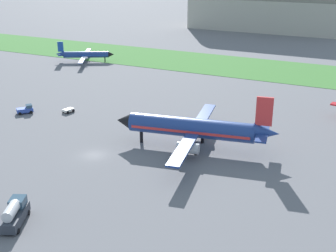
{
  "coord_description": "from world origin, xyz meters",
  "views": [
    {
      "loc": [
        44.91,
        -63.2,
        35.28
      ],
      "look_at": [
        9.3,
        12.2,
        3.0
      ],
      "focal_mm": 48.77,
      "sensor_mm": 36.0,
      "label": 1
    }
  ],
  "objects": [
    {
      "name": "airplane_taxiing_turboprop",
      "position": [
        -44.87,
        61.55,
        2.51
      ],
      "size": [
        18.21,
        20.93,
        6.85
      ],
      "rotation": [
        0.0,
        0.0,
        0.48
      ],
      "color": "navy",
      "rests_on": "ground_plane"
    },
    {
      "name": "baggage_cart_midfield",
      "position": [
        -18.67,
        17.22,
        0.57
      ],
      "size": [
        2.22,
        2.7,
        0.9
      ],
      "rotation": [
        0.0,
        0.0,
        1.35
      ],
      "color": "white",
      "rests_on": "ground_plane"
    },
    {
      "name": "grass_taxiway_strip",
      "position": [
        0.0,
        77.07,
        0.04
      ],
      "size": [
        360.0,
        28.0,
        0.08
      ],
      "primitive_type": "cube",
      "color": "#3D7533",
      "rests_on": "ground_plane"
    },
    {
      "name": "airplane_midfield_jet",
      "position": [
        15.42,
        10.81,
        4.05
      ],
      "size": [
        31.23,
        31.7,
        11.24
      ],
      "rotation": [
        0.0,
        0.0,
        3.31
      ],
      "color": "navy",
      "rests_on": "ground_plane"
    },
    {
      "name": "ground_plane",
      "position": [
        0.0,
        0.0,
        0.0
      ],
      "size": [
        600.0,
        600.0,
        0.0
      ],
      "primitive_type": "plane",
      "color": "slate"
    },
    {
      "name": "fuel_truck_near_gate",
      "position": [
        2.83,
        -23.48,
        1.58
      ],
      "size": [
        4.85,
        6.91,
        3.29
      ],
      "rotation": [
        0.0,
        0.0,
        1.99
      ],
      "color": "#2D333D",
      "rests_on": "ground_plane"
    },
    {
      "name": "pushback_tug_by_runway",
      "position": [
        -27.29,
        12.64,
        0.91
      ],
      "size": [
        3.7,
        3.91,
        1.95
      ],
      "rotation": [
        0.0,
        0.0,
        0.87
      ],
      "color": "#334FB2",
      "rests_on": "ground_plane"
    }
  ]
}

